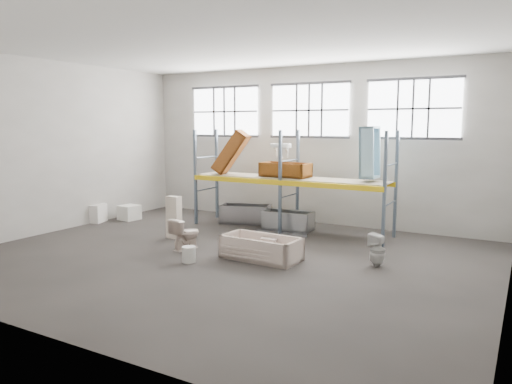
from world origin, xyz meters
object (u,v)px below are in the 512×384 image
Objects in this scene: steel_tub_right at (288,220)px; blue_tub_upright at (370,152)px; rust_tub_flat at (285,170)px; toilet_white at (377,250)px; steel_tub_left at (246,214)px; carton_near at (93,213)px; bathtub_beige at (261,248)px; toilet_beige at (186,234)px; cistern_tall at (174,217)px; bucket at (189,254)px.

steel_tub_right is 3.24m from blue_tub_upright.
rust_tub_flat is 1.04× the size of blue_tub_upright.
steel_tub_left is (-5.06, 2.76, -0.09)m from toilet_white.
steel_tub_left reaches higher than steel_tub_right.
bathtub_beige is at bearing -9.86° from carton_near.
cistern_tall reaches higher than toilet_beige.
rust_tub_flat reaches higher than toilet_beige.
cistern_tall is at bearing -7.66° from carton_near.
steel_tub_right is at bearing 64.88° from rust_tub_flat.
toilet_white is 2.07× the size of bucket.
rust_tub_flat is 2.19× the size of carton_near.
bucket is at bearing -56.45° from toilet_white.
bathtub_beige is 2.45× the size of toilet_white.
carton_near is at bearing 173.33° from bathtub_beige.
blue_tub_upright is at bearing -125.04° from toilet_beige.
toilet_beige is 3.68m from steel_tub_left.
rust_tub_flat is (1.56, -0.30, 1.53)m from steel_tub_left.
steel_tub_right is at bearing -98.18° from toilet_beige.
steel_tub_right is (1.21, 3.46, -0.13)m from toilet_beige.
steel_tub_left is (0.64, 2.83, -0.30)m from cistern_tall.
toilet_beige is 2.21× the size of bucket.
steel_tub_left is at bearing 104.52° from bucket.
bathtub_beige is at bearing -64.62° from toilet_white.
steel_tub_left is at bearing 128.70° from bathtub_beige.
toilet_white is 0.51× the size of steel_tub_right.
toilet_beige is at bearing -109.33° from steel_tub_right.
carton_near is (-6.01, -2.13, 0.01)m from steel_tub_right.
bucket is (-3.88, -1.80, -0.20)m from toilet_white.
bucket is (-2.87, -4.42, -2.21)m from blue_tub_upright.
rust_tub_flat reaches higher than cistern_tall.
cistern_tall is 3.57m from rust_tub_flat.
bucket is at bearing 142.18° from toilet_beige.
bucket is (-0.42, -4.37, -0.09)m from steel_tub_right.
steel_tub_right is 4.09× the size of bucket.
rust_tub_flat reaches higher than toilet_white.
rust_tub_flat reaches higher than steel_tub_right.
steel_tub_left is 1.07× the size of steel_tub_right.
toilet_white is 0.47× the size of steel_tub_left.
steel_tub_left is at bearing 27.85° from carton_near.
blue_tub_upright is at bearing 29.83° from cistern_tall.
toilet_white is (4.67, 0.89, -0.02)m from toilet_beige.
steel_tub_right is 1.55m from rust_tub_flat.
toilet_white is at bearing 19.89° from bathtub_beige.
toilet_white is at bearing -28.63° from steel_tub_left.
cistern_tall is 0.74× the size of steel_tub_left.
rust_tub_flat is 6.48m from carton_near.
carton_near is (-3.76, 0.51, -0.30)m from cistern_tall.
cistern_tall reaches higher than bucket.
steel_tub_right is at bearing -6.96° from steel_tub_left.
cistern_tall is at bearing -27.36° from toilet_beige.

